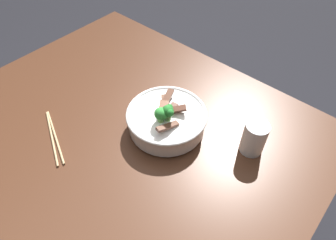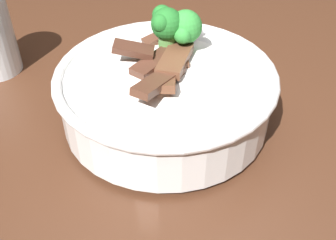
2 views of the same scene
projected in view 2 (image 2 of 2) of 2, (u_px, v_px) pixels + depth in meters
dining_table at (260, 188)px, 0.55m from camera, size 1.22×0.97×0.78m
rice_bowl at (166, 89)px, 0.48m from camera, size 0.26×0.26×0.13m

